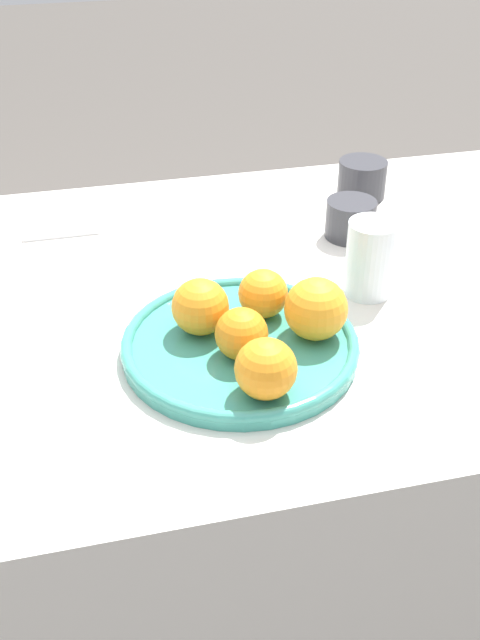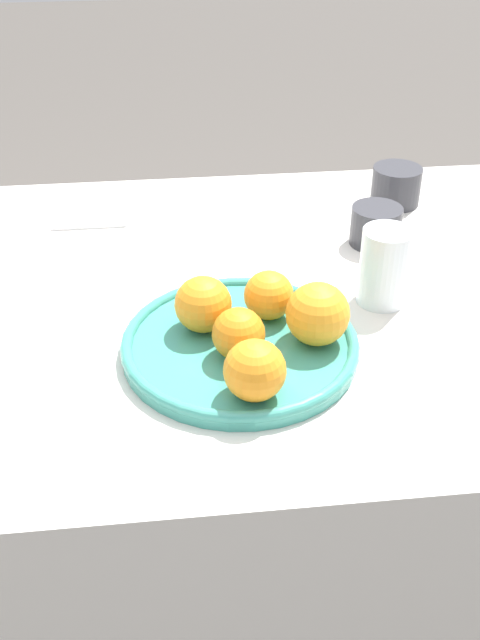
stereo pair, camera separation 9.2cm
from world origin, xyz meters
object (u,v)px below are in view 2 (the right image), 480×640
orange_0 (203,304)px  napkin (91,210)px  orange_4 (255,370)px  orange_3 (269,295)px  water_glass (384,267)px  orange_2 (318,314)px  fruit_platter (240,345)px  cup_1 (396,186)px  orange_1 (239,334)px  cup_0 (376,226)px

orange_0 → napkin: 0.43m
napkin → orange_4: bearing=-68.3°
orange_3 → orange_4: size_ratio=0.91×
orange_3 → water_glass: 0.17m
napkin → orange_2: bearing=-55.3°
fruit_platter → cup_1: size_ratio=3.55×
fruit_platter → orange_0: size_ratio=4.12×
fruit_platter → orange_1: size_ratio=4.63×
cup_0 → napkin: bearing=160.0°
orange_2 → water_glass: water_glass is taller
orange_4 → water_glass: bearing=45.0°
orange_2 → orange_4: 0.13m
orange_0 → cup_0: orange_0 is taller
orange_2 → water_glass: (0.11, 0.11, -0.00)m
cup_1 → napkin: (-0.53, 0.02, -0.03)m
water_glass → orange_0: bearing=-165.7°
fruit_platter → orange_2: (0.10, -0.01, 0.04)m
orange_1 → cup_0: (0.25, 0.30, -0.02)m
water_glass → napkin: water_glass is taller
orange_0 → napkin: orange_0 is taller
orange_1 → water_glass: size_ratio=0.59×
orange_3 → cup_0: 0.29m
fruit_platter → orange_1: bearing=-99.8°
orange_2 → orange_3: (-0.05, 0.06, -0.01)m
water_glass → orange_1: bearing=-149.2°
cup_0 → napkin: cup_0 is taller
orange_2 → cup_0: (0.15, 0.28, -0.03)m
orange_0 → napkin: bearing=112.7°
orange_4 → cup_0: size_ratio=0.90×
orange_0 → orange_1: size_ratio=1.12×
orange_2 → napkin: (-0.31, 0.44, -0.05)m
orange_0 → napkin: (-0.17, 0.40, -0.05)m
cup_1 → water_glass: bearing=-109.4°
orange_2 → orange_4: orange_2 is taller
water_glass → napkin: 0.54m
orange_1 → cup_0: 0.39m
cup_1 → napkin: bearing=177.3°
cup_0 → napkin: size_ratio=0.61×
orange_4 → water_glass: (0.21, 0.21, 0.00)m
fruit_platter → water_glass: (0.21, 0.10, 0.04)m
cup_0 → cup_1: bearing=62.5°
cup_0 → orange_1: bearing=-130.2°
orange_3 → orange_4: bearing=-103.8°
orange_0 → water_glass: bearing=14.3°
orange_2 → cup_0: size_ratio=1.00×
orange_4 → cup_0: 0.44m
orange_4 → cup_1: 0.60m
orange_0 → orange_2: orange_2 is taller
orange_3 → cup_1: 0.45m
fruit_platter → orange_2: size_ratio=3.75×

